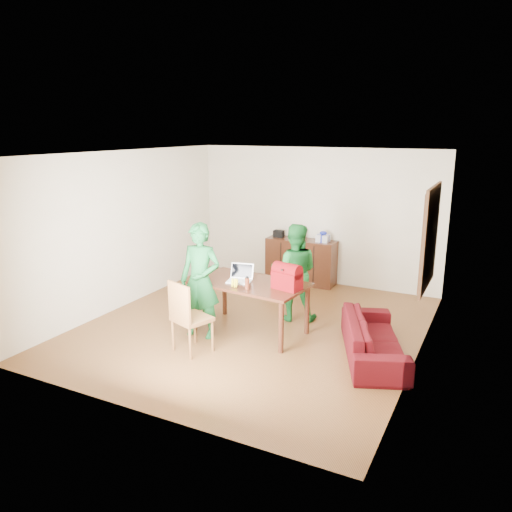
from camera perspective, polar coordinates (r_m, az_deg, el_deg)
The scene contains 10 objects.
room at distance 7.70m, azimuth 0.21°, elevation 1.28°, with size 5.20×5.70×2.90m.
table at distance 7.57m, azimuth -0.68°, elevation -3.74°, with size 1.79×1.12×0.80m.
chair at distance 7.11m, azimuth -7.38°, elevation -8.50°, with size 0.60×0.58×1.04m.
person_near at distance 7.43m, azimuth -6.37°, elevation -2.83°, with size 0.63×0.41×1.73m, color #145A27.
person_far at distance 8.09m, azimuth 4.40°, elevation -1.85°, with size 0.77×0.60×1.59m, color #166324.
laptop at distance 7.54m, azimuth -1.93°, elevation -2.64°, with size 0.40×0.32×0.25m.
bananas at distance 7.30m, azimuth -2.47°, elevation -3.40°, with size 0.14×0.09×0.05m, color yellow, non-canonical shape.
bottle at distance 7.20m, azimuth -1.02°, elevation -3.09°, with size 0.06×0.06×0.19m, color #5C2515.
red_bag at distance 7.20m, azimuth 3.56°, elevation -2.63°, with size 0.41×0.24×0.30m, color #67060C.
sofa at distance 7.10m, azimuth 13.28°, elevation -9.12°, with size 1.84×0.72×0.54m, color #3D0B08.
Camera 1 is at (3.36, -6.58, 3.06)m, focal length 35.00 mm.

